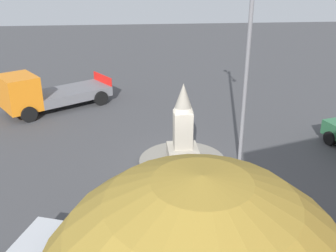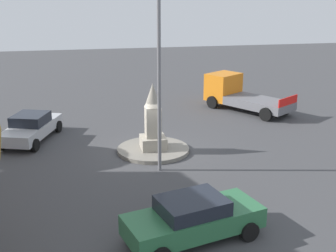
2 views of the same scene
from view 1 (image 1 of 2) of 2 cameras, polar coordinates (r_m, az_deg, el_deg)
ground_plane at (r=16.36m, az=2.10°, el=-5.50°), size 80.00×80.00×0.00m
traffic_island at (r=16.32m, az=2.10°, el=-5.21°), size 3.58×3.58×0.18m
monument at (r=15.68m, az=2.18°, el=-0.42°), size 1.22×1.22×3.28m
streetlamp at (r=15.02m, az=11.75°, el=12.76°), size 3.03×0.28×8.89m
truck_orange_passing at (r=22.85m, az=-17.59°, el=4.55°), size 5.04×6.13×2.24m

